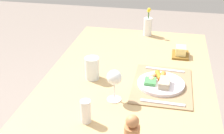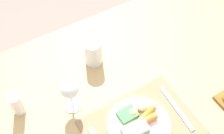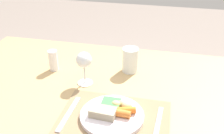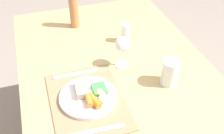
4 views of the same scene
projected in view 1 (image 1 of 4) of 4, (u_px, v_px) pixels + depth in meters
name	position (u px, v px, depth m)	size (l,w,h in m)	color
dining_table	(126.00, 100.00, 1.57)	(1.60, 0.88, 0.77)	tan
placemat	(162.00, 85.00, 1.51)	(0.40, 0.29, 0.01)	#8E7151
dinner_plate	(160.00, 82.00, 1.50)	(0.23, 0.23, 0.05)	white
fork	(162.00, 103.00, 1.36)	(0.02, 0.20, 0.01)	silver
knife	(165.00, 70.00, 1.64)	(0.02, 0.21, 0.01)	silver
water_tumbler	(92.00, 70.00, 1.55)	(0.08, 0.08, 0.12)	silver
salt_shaker	(86.00, 111.00, 1.22)	(0.04, 0.04, 0.10)	white
flower_vase	(148.00, 26.00, 2.10)	(0.06, 0.06, 0.20)	silver
wine_glass	(114.00, 79.00, 1.34)	(0.07, 0.07, 0.15)	white
butter_dish	(181.00, 52.00, 1.81)	(0.13, 0.10, 0.06)	brown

